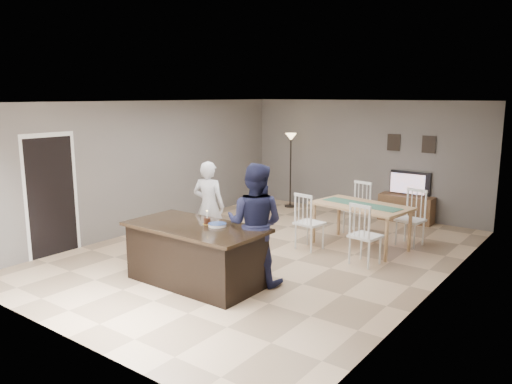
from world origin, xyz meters
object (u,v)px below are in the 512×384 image
Objects in this scene: tv_console at (406,209)px; man at (255,224)px; birthday_cake at (207,221)px; kitchen_island at (196,254)px; television at (409,183)px; floor_lamp at (291,150)px; plate_stack at (217,225)px; dining_table at (361,212)px; woman at (209,206)px.

man is (-0.50, -5.02, 0.62)m from tv_console.
kitchen_island is at bearing -115.61° from birthday_cake.
television is 3.00m from floor_lamp.
man is 0.98× the size of floor_lamp.
television is 3.33× the size of plate_stack.
kitchen_island is at bearing -150.05° from plate_stack.
man reaches higher than dining_table.
birthday_cake is 0.12× the size of floor_lamp.
television is 0.42× the size of dining_table.
television is 2.48m from dining_table.
kitchen_island is at bearing 20.87° from man.
birthday_cake is at bearing 78.45° from television.
floor_lamp is at bearing -80.11° from man.
dining_table is 1.16× the size of floor_lamp.
man is 6.69× the size of plate_stack.
dining_table reaches higher than tv_console.
woman is 0.90× the size of man.
man reaches higher than birthday_cake.
man is 0.73m from birthday_cake.
kitchen_island is at bearing -102.53° from dining_table.
kitchen_island is 1.79× the size of tv_console.
kitchen_island is 1.17× the size of man.
birthday_cake is 0.10× the size of dining_table.
dining_table is at bearing -35.82° from floor_lamp.
tv_console is (1.20, 5.57, -0.15)m from kitchen_island.
floor_lamp is at bearing 109.44° from birthday_cake.
tv_console is 3.15m from floor_lamp.
birthday_cake reaches higher than tv_console.
plate_stack is (-0.41, -0.38, 0.00)m from man.
floor_lamp is (-2.92, -0.36, 0.59)m from television.
tv_console is 4.37× the size of plate_stack.
dining_table is at bearing -118.17° from man.
man is at bearing 42.90° from plate_stack.
man reaches higher than tv_console.
plate_stack is (-0.91, -5.40, 0.62)m from tv_console.
dining_table is (0.01, -2.40, 0.38)m from tv_console.
tv_console is 0.65× the size of man.
floor_lamp is (-2.01, 5.11, 0.54)m from plate_stack.
plate_stack is 0.13× the size of dining_table.
floor_lamp is (-0.77, 3.93, 0.63)m from woman.
man is at bearing -62.89° from floor_lamp.
kitchen_island is 7.82× the size of plate_stack.
television is 5.55m from plate_stack.
plate_stack reaches higher than tv_console.
woman is at bearing 63.38° from television.
floor_lamp reaches higher than man.
television is at bearing 90.00° from tv_console.
floor_lamp reaches higher than plate_stack.
television is (1.20, 5.64, 0.41)m from kitchen_island.
woman is (-2.15, -4.22, 0.53)m from tv_console.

